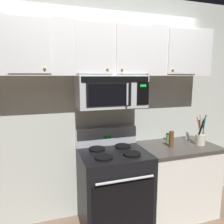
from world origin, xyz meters
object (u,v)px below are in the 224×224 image
Objects in this scene: pepper_mill at (171,139)px; spice_jar at (167,137)px; over_range_microwave at (111,92)px; stove_range at (114,188)px; utensil_crock_cream at (200,137)px; salt_shaker at (187,135)px.

pepper_mill is 0.30m from spice_jar.
spice_jar is (0.84, 0.12, -0.63)m from over_range_microwave.
pepper_mill is (0.72, -0.04, 0.53)m from stove_range.
over_range_microwave is 1.05m from spice_jar.
salt_shaker is at bearing 89.47° from utensil_crock_cream.
utensil_crock_cream reaches higher than spice_jar.
utensil_crock_cream is at bearing -48.21° from spice_jar.
stove_range reaches higher than spice_jar.
spice_jar is at bearing 7.89° from over_range_microwave.
salt_shaker is at bearing -10.27° from spice_jar.
salt_shaker is at bearing 9.32° from stove_range.
utensil_crock_cream is (1.11, -0.07, 0.53)m from stove_range.
over_range_microwave is 0.93m from pepper_mill.
utensil_crock_cream is at bearing -3.76° from stove_range.
salt_shaker is at bearing 3.40° from over_range_microwave.
over_range_microwave is at bearing 170.33° from utensil_crock_cream.
over_range_microwave is at bearing 167.87° from pepper_mill.
utensil_crock_cream reaches higher than pepper_mill.
over_range_microwave is (-0.00, 0.12, 1.11)m from stove_range.
utensil_crock_cream is at bearing -90.53° from salt_shaker.
stove_range is 1.23m from salt_shaker.
over_range_microwave reaches higher than stove_range.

